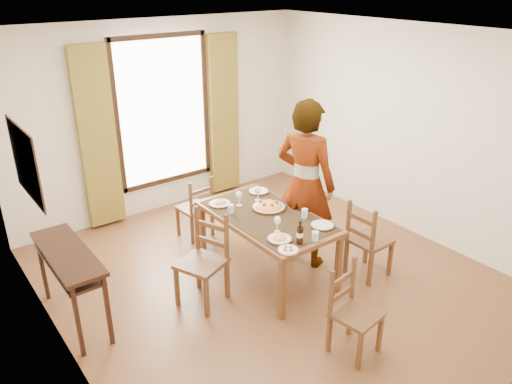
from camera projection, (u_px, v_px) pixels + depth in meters
ground at (271, 278)px, 5.75m from camera, size 5.00×5.00×0.00m
room_shell at (265, 149)px, 5.22m from camera, size 4.60×5.10×2.74m
console_table at (68, 262)px, 4.80m from camera, size 0.38×1.20×0.80m
dining_table at (267, 221)px, 5.58m from camera, size 0.91×1.63×0.76m
chair_west at (203, 262)px, 5.20m from camera, size 0.58×0.58×1.00m
chair_north at (196, 209)px, 6.52m from camera, size 0.41×0.41×0.86m
chair_south at (353, 314)px, 4.51m from camera, size 0.44×0.44×0.87m
chair_east at (368, 242)px, 5.65m from camera, size 0.43×0.43×0.94m
man at (305, 184)px, 5.73m from camera, size 1.04×0.95×2.01m
plate_sw at (280, 237)px, 5.03m from camera, size 0.27×0.27×0.05m
plate_se at (322, 224)px, 5.30m from camera, size 0.27×0.27×0.05m
plate_nw at (220, 202)px, 5.80m from camera, size 0.27×0.27×0.05m
plate_ne at (259, 190)px, 6.13m from camera, size 0.27×0.27×0.05m
pasta_platter at (269, 204)px, 5.70m from camera, size 0.40×0.40×0.10m
caprese_plate at (288, 249)px, 4.84m from camera, size 0.20×0.20×0.04m
wine_glass_a at (277, 224)px, 5.16m from camera, size 0.08×0.08×0.18m
wine_glass_b at (258, 193)px, 5.88m from camera, size 0.08×0.08×0.18m
wine_glass_c at (239, 199)px, 5.74m from camera, size 0.08×0.08×0.18m
tumbler_a at (305, 213)px, 5.49m from camera, size 0.07×0.07×0.10m
tumbler_b at (231, 209)px, 5.59m from camera, size 0.07×0.07×0.10m
tumbler_c at (315, 236)px, 5.01m from camera, size 0.07×0.07×0.10m
wine_bottle at (300, 232)px, 4.93m from camera, size 0.07×0.07×0.25m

